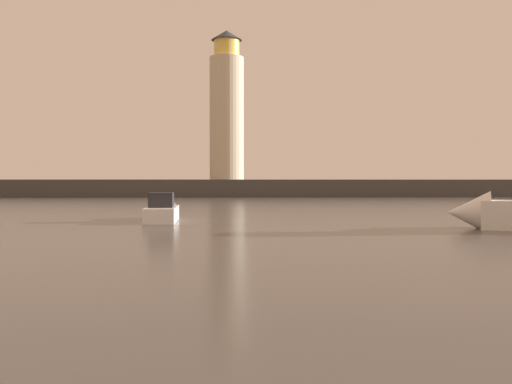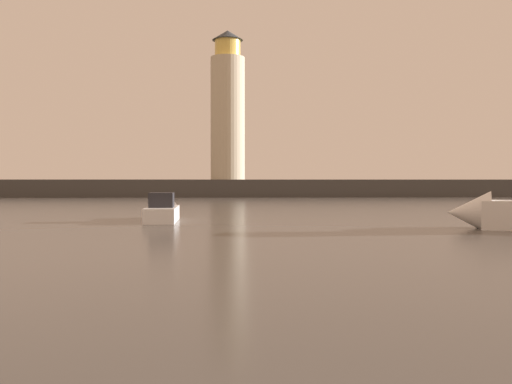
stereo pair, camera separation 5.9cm
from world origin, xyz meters
The scene contains 4 objects.
ground_plane centered at (0.00, 34.97, 0.00)m, with size 220.00×220.00×0.00m, color #4C4742.
breakwater centered at (0.00, 69.94, 1.10)m, with size 72.23×4.65×2.21m, color #423F3D.
lighthouse centered at (-1.73, 69.94, 11.11)m, with size 4.31×4.31×18.79m.
motorboat_2 centered at (-4.32, 28.09, 0.48)m, with size 1.73×5.72×1.79m.
Camera 2 is at (-0.37, -1.86, 2.11)m, focal length 39.77 mm.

